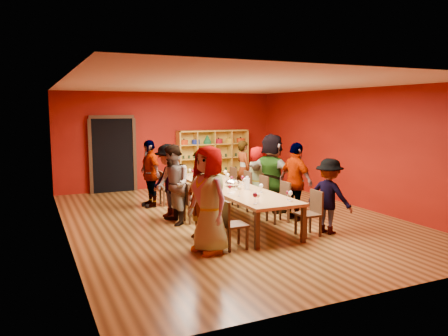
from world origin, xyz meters
The scene contains 50 objects.
room_shell centered at (0.00, 0.00, 1.50)m, with size 7.10×9.10×3.04m.
tasting_table centered at (0.00, 0.00, 0.70)m, with size 1.10×4.50×0.75m.
doorway centered at (-1.80, 4.43, 1.12)m, with size 1.40×0.17×2.30m.
shelving_unit centered at (1.40, 4.32, 0.98)m, with size 2.40×0.40×1.80m.
chair_person_left_0 centered at (-0.91, -1.94, 0.50)m, with size 0.42×0.42×0.89m.
person_left_0 centered at (-1.32, -1.94, 0.93)m, with size 0.91×0.50×1.86m, color #161E3D.
chair_person_left_1 centered at (-0.91, -1.13, 0.50)m, with size 0.42×0.42×0.89m.
person_left_1 centered at (-1.15, -1.13, 0.86)m, with size 0.63×0.46×1.73m, color white.
chair_person_left_2 centered at (-0.91, 0.08, 0.50)m, with size 0.42×0.42×0.89m.
person_left_2 centered at (-1.31, 0.08, 0.87)m, with size 0.84×0.46×1.73m, color #131C35.
chair_person_left_3 centered at (-0.91, 0.71, 0.50)m, with size 0.42×0.42×0.89m.
person_left_3 centered at (-1.21, 0.71, 0.85)m, with size 1.09×0.45×1.69m, color #C38388.
chair_person_left_4 centered at (-0.91, 2.00, 0.50)m, with size 0.42×0.42×0.89m.
person_left_4 centered at (-1.31, 2.00, 0.86)m, with size 1.00×0.46×1.71m, color tan.
chair_person_right_0 centered at (0.91, -1.84, 0.50)m, with size 0.42×0.42×0.89m.
person_right_0 centered at (1.32, -1.84, 0.75)m, with size 0.97×0.40×1.51m, color silver.
chair_person_right_1 centered at (0.91, -0.70, 0.50)m, with size 0.42×0.42×0.89m.
person_right_1 centered at (1.29, -0.70, 0.87)m, with size 1.02×0.47×1.75m, color white.
chair_person_right_2 centered at (0.91, 0.25, 0.50)m, with size 0.42×0.42×0.89m.
person_right_2 centered at (1.24, 0.25, 0.95)m, with size 1.76×0.51×1.90m, color #5E85C3.
chair_person_right_3 centered at (0.91, 1.09, 0.50)m, with size 0.42×0.42×0.89m.
person_right_3 centered at (1.30, 1.09, 0.76)m, with size 0.74×0.40×1.52m, color #D89192.
chair_person_right_4 centered at (0.91, 1.96, 0.50)m, with size 0.42×0.42×0.89m.
person_right_4 centered at (1.33, 1.96, 0.81)m, with size 0.59×0.43×1.62m, color #15173B.
wine_glass_0 centered at (0.28, -0.94, 0.89)m, with size 0.08×0.08×0.19m.
wine_glass_1 centered at (-0.29, 1.62, 0.90)m, with size 0.08×0.08×0.20m.
wine_glass_2 centered at (-0.26, 1.93, 0.88)m, with size 0.07×0.07×0.18m.
wine_glass_3 centered at (0.29, -0.89, 0.88)m, with size 0.07×0.07×0.18m.
wine_glass_4 centered at (0.30, -0.14, 0.89)m, with size 0.08×0.08×0.20m.
wine_glass_5 centered at (-0.37, -0.01, 0.90)m, with size 0.08×0.08×0.21m.
wine_glass_6 centered at (0.38, -1.79, 0.88)m, with size 0.07×0.07×0.18m.
wine_glass_7 centered at (-0.13, 1.37, 0.89)m, with size 0.08×0.08×0.20m.
wine_glass_8 centered at (0.33, 1.79, 0.89)m, with size 0.08×0.08×0.19m.
wine_glass_9 centered at (-0.08, -0.46, 0.91)m, with size 0.09×0.09×0.21m.
wine_glass_10 centered at (0.27, 0.70, 0.89)m, with size 0.08×0.08×0.19m.
wine_glass_11 centered at (-0.37, -1.86, 0.91)m, with size 0.09×0.09×0.22m.
wine_glass_12 centered at (-0.36, -0.76, 0.88)m, with size 0.07×0.07×0.18m.
wine_glass_13 centered at (0.17, 0.27, 0.88)m, with size 0.07×0.07×0.18m.
wine_glass_14 centered at (-0.27, -0.03, 0.89)m, with size 0.08×0.08×0.20m.
wine_glass_15 centered at (-0.27, 0.88, 0.91)m, with size 0.09×0.09×0.21m.
wine_glass_16 centered at (-0.35, 0.89, 0.89)m, with size 0.08×0.08×0.20m.
wine_glass_17 centered at (0.35, 1.02, 0.91)m, with size 0.09×0.09×0.22m.
wine_glass_18 centered at (0.36, -1.91, 0.89)m, with size 0.08×0.08×0.20m.
wine_glass_19 centered at (-0.31, -1.09, 0.90)m, with size 0.09×0.09×0.21m.
wine_glass_20 centered at (-0.27, -1.79, 0.88)m, with size 0.07×0.07×0.18m.
wine_glass_21 centered at (0.35, 0.07, 0.90)m, with size 0.09×0.09×0.21m.
spittoon_bowl centered at (0.05, -0.02, 0.83)m, with size 0.33×0.33×0.18m, color silver.
carafe_a centered at (-0.29, 0.16, 0.88)m, with size 0.13×0.13×0.29m.
carafe_b centered at (0.17, -0.51, 0.88)m, with size 0.13×0.13×0.29m.
wine_bottle centered at (0.05, 1.93, 0.87)m, with size 0.11×0.11×0.33m.
Camera 1 is at (-4.12, -8.76, 2.47)m, focal length 35.00 mm.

